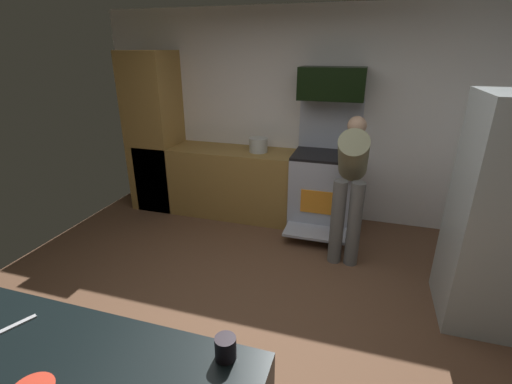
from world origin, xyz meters
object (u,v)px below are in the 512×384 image
Objects in this scene: oven_range at (323,188)px; person_cook at (351,178)px; microwave at (332,83)px; stock_pot at (258,145)px; mug_coffee at (226,348)px.

person_cook is at bearing -62.87° from oven_range.
microwave is 0.50× the size of person_cook.
person_cook is 6.30× the size of stock_pot.
oven_range reaches higher than stock_pot.
oven_range is at bearing -0.81° from stock_pot.
person_cook is at bearing -65.84° from microwave.
mug_coffee is at bearing -98.48° from person_cook.
oven_range is 1.07× the size of person_cook.
stock_pot reaches higher than mug_coffee.
microwave is at bearing 90.00° from oven_range.
mug_coffee is 0.44× the size of stock_pot.
person_cook is at bearing -29.18° from stock_pot.
stock_pot is (-1.18, 0.66, 0.10)m from person_cook.
oven_range is 0.97m from stock_pot.
person_cook is 1.36m from stock_pot.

